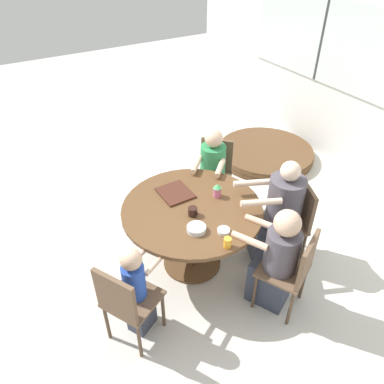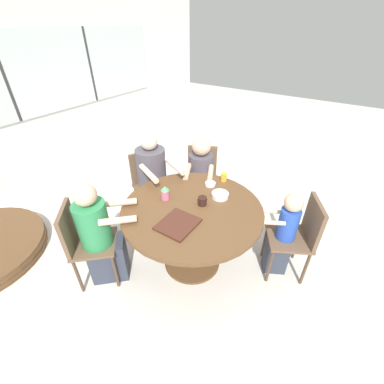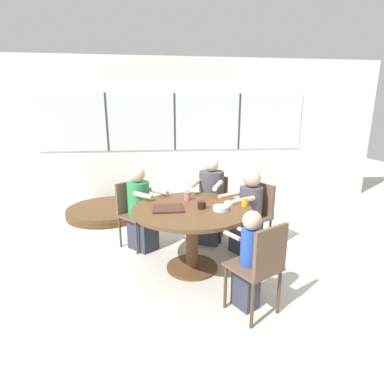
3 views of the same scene
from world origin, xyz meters
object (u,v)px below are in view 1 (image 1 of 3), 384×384
(chair_for_woman_green_shirt, at_px, (294,268))
(person_man_teal_shirt, at_px, (212,178))
(chair_for_man_blue_shirt, at_px, (295,217))
(person_man_blue_shirt, at_px, (278,218))
(chair_for_man_teal_shirt, at_px, (215,169))
(juice_glass, at_px, (228,243))
(chair_for_toddler, at_px, (125,301))
(bowl_cereal, at_px, (196,229))
(coffee_mug, at_px, (193,212))
(sippy_cup, at_px, (217,190))
(person_toddler, at_px, (137,292))
(bowl_white_shallow, at_px, (224,231))
(person_woman_green_shirt, at_px, (276,262))
(folded_table_stack, at_px, (265,153))

(chair_for_woman_green_shirt, relative_size, person_man_teal_shirt, 0.80)
(chair_for_man_blue_shirt, xyz_separation_m, person_man_blue_shirt, (-0.07, -0.15, -0.00))
(chair_for_man_teal_shirt, height_order, juice_glass, chair_for_man_teal_shirt)
(chair_for_toddler, relative_size, bowl_cereal, 5.22)
(chair_for_man_teal_shirt, height_order, coffee_mug, chair_for_man_teal_shirt)
(sippy_cup, bearing_deg, person_toddler, -67.75)
(coffee_mug, bearing_deg, chair_for_man_blue_shirt, 72.01)
(chair_for_woman_green_shirt, xyz_separation_m, chair_for_man_teal_shirt, (-1.65, 0.28, 0.00))
(person_man_teal_shirt, bearing_deg, bowl_cereal, 95.95)
(juice_glass, bearing_deg, bowl_white_shallow, 154.89)
(person_woman_green_shirt, relative_size, folded_table_stack, 0.76)
(person_man_blue_shirt, bearing_deg, chair_for_toddler, 118.76)
(chair_for_woman_green_shirt, distance_m, chair_for_man_blue_shirt, 0.70)
(person_toddler, xyz_separation_m, sippy_cup, (-0.44, 1.08, 0.36))
(chair_for_toddler, distance_m, person_woman_green_shirt, 1.34)
(chair_for_woman_green_shirt, relative_size, person_man_blue_shirt, 0.74)
(person_woman_green_shirt, height_order, person_man_blue_shirt, person_man_blue_shirt)
(chair_for_man_blue_shirt, distance_m, bowl_cereal, 1.12)
(person_toddler, distance_m, sippy_cup, 1.22)
(coffee_mug, xyz_separation_m, sippy_cup, (-0.12, 0.35, 0.03))
(chair_for_woman_green_shirt, bearing_deg, chair_for_man_blue_shirt, 19.52)
(chair_for_man_blue_shirt, distance_m, person_man_teal_shirt, 1.08)
(chair_for_man_teal_shirt, relative_size, coffee_mug, 9.52)
(juice_glass, xyz_separation_m, bowl_white_shallow, (-0.16, 0.08, -0.03))
(chair_for_woman_green_shirt, height_order, juice_glass, chair_for_woman_green_shirt)
(chair_for_man_teal_shirt, relative_size, bowl_white_shallow, 7.96)
(chair_for_man_blue_shirt, bearing_deg, person_man_teal_shirt, 41.22)
(coffee_mug, height_order, bowl_white_shallow, coffee_mug)
(chair_for_man_teal_shirt, bearing_deg, juice_glass, 105.97)
(chair_for_woman_green_shirt, height_order, sippy_cup, sippy_cup)
(chair_for_woman_green_shirt, distance_m, person_toddler, 1.35)
(chair_for_woman_green_shirt, distance_m, folded_table_stack, 2.75)
(chair_for_man_blue_shirt, xyz_separation_m, person_man_teal_shirt, (-1.03, -0.32, -0.02))
(chair_for_woman_green_shirt, relative_size, bowl_cereal, 5.22)
(chair_for_woman_green_shirt, relative_size, juice_glass, 9.53)
(chair_for_man_blue_shirt, bearing_deg, juice_glass, 124.27)
(juice_glass, bearing_deg, chair_for_toddler, -96.63)
(chair_for_toddler, height_order, person_man_teal_shirt, person_man_teal_shirt)
(person_man_teal_shirt, bearing_deg, person_man_blue_shirt, 145.84)
(sippy_cup, bearing_deg, person_man_blue_shirt, 52.62)
(chair_for_man_blue_shirt, bearing_deg, coffee_mug, 96.20)
(chair_for_woman_green_shirt, xyz_separation_m, coffee_mug, (-0.83, -0.52, 0.26))
(folded_table_stack, bearing_deg, sippy_cup, -54.69)
(chair_for_toddler, distance_m, coffee_mug, 0.98)
(person_man_blue_shirt, distance_m, coffee_mug, 0.93)
(person_man_teal_shirt, distance_m, person_toddler, 1.75)
(juice_glass, height_order, bowl_cereal, juice_glass)
(person_man_blue_shirt, bearing_deg, chair_for_man_teal_shirt, 26.52)
(chair_for_man_teal_shirt, bearing_deg, bowl_white_shallow, 105.29)
(chair_for_man_blue_shirt, height_order, chair_for_man_teal_shirt, same)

